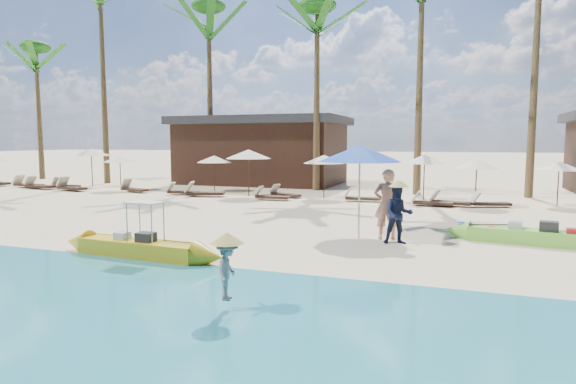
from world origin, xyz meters
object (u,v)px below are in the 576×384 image
(yellow_canoe, at_px, (139,248))
(blue_umbrella, at_px, (360,153))
(tourist, at_px, (387,204))
(green_canoe, at_px, (531,236))

(yellow_canoe, relative_size, blue_umbrella, 1.94)
(blue_umbrella, bearing_deg, tourist, -30.99)
(green_canoe, distance_m, tourist, 3.88)
(green_canoe, height_order, tourist, tourist)
(tourist, distance_m, blue_umbrella, 1.74)
(yellow_canoe, bearing_deg, green_canoe, 30.89)
(yellow_canoe, xyz_separation_m, blue_umbrella, (4.34, 4.62, 2.17))
(tourist, bearing_deg, yellow_canoe, 18.91)
(yellow_canoe, relative_size, tourist, 2.60)
(green_canoe, bearing_deg, tourist, -162.40)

